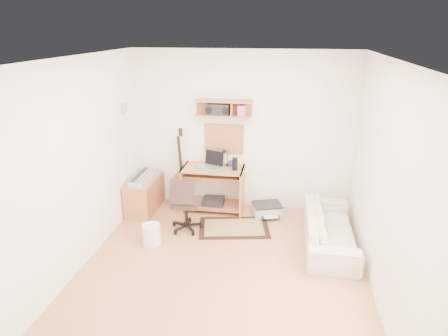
% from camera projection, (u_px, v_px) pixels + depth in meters
% --- Properties ---
extents(floor, '(3.60, 4.00, 0.01)m').
position_uv_depth(floor, '(222.00, 271.00, 5.00)').
color(floor, tan).
rests_on(floor, ground).
extents(ceiling, '(3.60, 4.00, 0.01)m').
position_uv_depth(ceiling, '(222.00, 58.00, 4.11)').
color(ceiling, white).
rests_on(ceiling, ground).
extents(back_wall, '(3.60, 0.01, 2.60)m').
position_uv_depth(back_wall, '(242.00, 132.00, 6.41)').
color(back_wall, white).
rests_on(back_wall, ground).
extents(left_wall, '(0.01, 4.00, 2.60)m').
position_uv_depth(left_wall, '(77.00, 166.00, 4.83)').
color(left_wall, white).
rests_on(left_wall, ground).
extents(right_wall, '(0.01, 4.00, 2.60)m').
position_uv_depth(right_wall, '(386.00, 184.00, 4.28)').
color(right_wall, white).
rests_on(right_wall, ground).
extents(wall_shelf, '(0.90, 0.25, 0.26)m').
position_uv_depth(wall_shelf, '(223.00, 108.00, 6.20)').
color(wall_shelf, '#C17544').
rests_on(wall_shelf, back_wall).
extents(cork_board, '(0.64, 0.03, 0.49)m').
position_uv_depth(cork_board, '(224.00, 139.00, 6.48)').
color(cork_board, tan).
rests_on(cork_board, back_wall).
extents(wall_photo, '(0.02, 0.20, 0.15)m').
position_uv_depth(wall_photo, '(124.00, 109.00, 6.07)').
color(wall_photo, '#4C8CBF').
rests_on(wall_photo, left_wall).
extents(desk, '(1.00, 0.55, 0.75)m').
position_uv_depth(desk, '(213.00, 189.00, 6.54)').
color(desk, '#C17544').
rests_on(desk, floor).
extents(laptop, '(0.44, 0.44, 0.26)m').
position_uv_depth(laptop, '(210.00, 160.00, 6.35)').
color(laptop, silver).
rests_on(laptop, desk).
extents(speaker, '(0.09, 0.09, 0.20)m').
position_uv_depth(speaker, '(235.00, 164.00, 6.27)').
color(speaker, black).
rests_on(speaker, desk).
extents(desk_lamp, '(0.10, 0.10, 0.29)m').
position_uv_depth(desk_lamp, '(228.00, 157.00, 6.46)').
color(desk_lamp, black).
rests_on(desk_lamp, desk).
extents(pencil_cup, '(0.07, 0.07, 0.11)m').
position_uv_depth(pencil_cup, '(231.00, 163.00, 6.44)').
color(pencil_cup, navy).
rests_on(pencil_cup, desk).
extents(boombox, '(0.35, 0.16, 0.18)m').
position_uv_depth(boombox, '(218.00, 109.00, 6.22)').
color(boombox, black).
rests_on(boombox, wall_shelf).
extents(rug, '(1.17, 0.89, 0.01)m').
position_uv_depth(rug, '(234.00, 227.00, 6.05)').
color(rug, tan).
rests_on(rug, floor).
extents(task_chair, '(0.47, 0.47, 0.89)m').
position_uv_depth(task_chair, '(186.00, 202.00, 5.86)').
color(task_chair, '#33221E').
rests_on(task_chair, floor).
extents(cabinet, '(0.40, 0.90, 0.55)m').
position_uv_depth(cabinet, '(145.00, 194.00, 6.58)').
color(cabinet, '#C17544').
rests_on(cabinet, floor).
extents(music_keyboard, '(0.24, 0.78, 0.07)m').
position_uv_depth(music_keyboard, '(143.00, 177.00, 6.48)').
color(music_keyboard, '#B2B5BA').
rests_on(music_keyboard, cabinet).
extents(guitar, '(0.36, 0.23, 1.33)m').
position_uv_depth(guitar, '(180.00, 168.00, 6.65)').
color(guitar, '#965F2E').
rests_on(guitar, floor).
extents(waste_basket, '(0.28, 0.28, 0.30)m').
position_uv_depth(waste_basket, '(152.00, 234.00, 5.56)').
color(waste_basket, white).
rests_on(waste_basket, floor).
extents(printer, '(0.56, 0.49, 0.18)m').
position_uv_depth(printer, '(267.00, 209.00, 6.46)').
color(printer, '#A5A8AA').
rests_on(printer, floor).
extents(sofa, '(0.49, 1.69, 0.66)m').
position_uv_depth(sofa, '(330.00, 223.00, 5.50)').
color(sofa, beige).
rests_on(sofa, floor).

